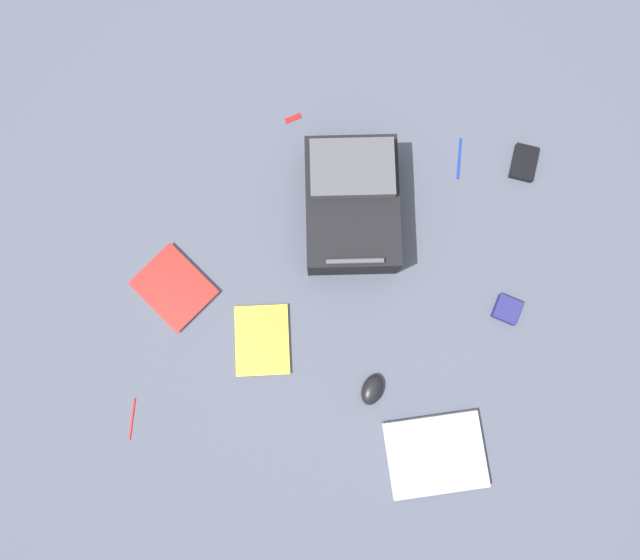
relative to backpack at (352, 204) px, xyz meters
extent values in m
plane|color=#4C5160|center=(0.03, 0.30, -0.09)|extent=(4.17, 4.17, 0.00)
cube|color=black|center=(0.00, 0.01, -0.01)|extent=(0.36, 0.47, 0.16)
cube|color=#4C4C51|center=(0.01, -0.09, 0.09)|extent=(0.29, 0.23, 0.04)
cylinder|color=#4C4C51|center=(-0.03, 0.20, 0.08)|extent=(0.18, 0.04, 0.02)
cube|color=#929296|center=(-0.37, 0.77, -0.08)|extent=(0.37, 0.32, 0.02)
cube|color=#B7B7BC|center=(-0.37, 0.77, -0.06)|extent=(0.36, 0.31, 0.01)
cube|color=silver|center=(0.24, 0.48, -0.08)|extent=(0.21, 0.25, 0.01)
cube|color=yellow|center=(0.24, 0.48, -0.07)|extent=(0.22, 0.26, 0.00)
cube|color=silver|center=(0.56, 0.34, -0.08)|extent=(0.30, 0.29, 0.02)
cube|color=red|center=(0.56, 0.34, -0.07)|extent=(0.31, 0.30, 0.00)
ellipsoid|color=black|center=(-0.14, 0.59, -0.07)|extent=(0.09, 0.12, 0.04)
cube|color=black|center=(-0.58, -0.24, -0.08)|extent=(0.09, 0.13, 0.03)
cylinder|color=#1933B2|center=(-0.36, -0.23, -0.08)|extent=(0.01, 0.15, 0.01)
cylinder|color=red|center=(0.63, 0.79, -0.09)|extent=(0.01, 0.13, 0.01)
cube|color=navy|center=(-0.56, 0.28, -0.07)|extent=(0.10, 0.10, 0.03)
cube|color=#B21919|center=(0.24, -0.31, -0.09)|extent=(0.06, 0.05, 0.01)
camera|label=1|loc=(0.04, 0.53, 1.83)|focal=32.06mm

